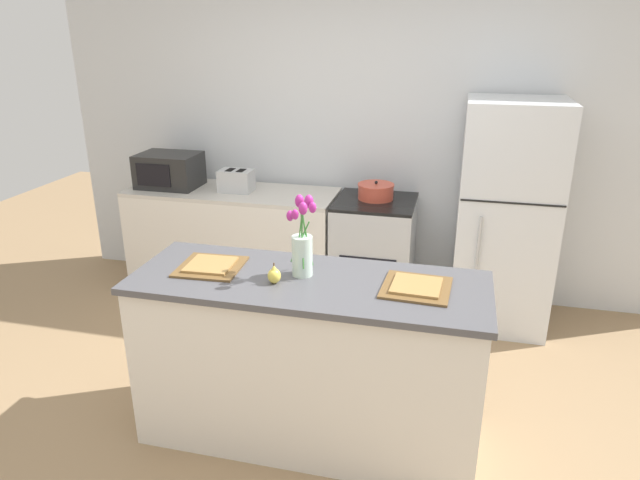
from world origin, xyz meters
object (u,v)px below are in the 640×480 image
pear_figurine (274,275)px  microwave (169,170)px  plate_setting_left (211,266)px  refrigerator (506,217)px  plate_setting_right (416,287)px  flower_vase (302,245)px  stove_range (374,255)px  cooking_pot (376,191)px  toaster (236,181)px

pear_figurine → microwave: 2.21m
microwave → plate_setting_left: bearing=-56.1°
refrigerator → plate_setting_right: (-0.51, -1.58, 0.11)m
flower_vase → microwave: size_ratio=0.86×
pear_figurine → flower_vase: bearing=50.2°
stove_range → microwave: microwave is taller
plate_setting_right → cooking_pot: 1.68m
stove_range → plate_setting_right: bearing=-74.6°
flower_vase → pear_figurine: flower_vase is taller
refrigerator → plate_setting_left: refrigerator is taller
toaster → cooking_pot: size_ratio=1.02×
toaster → cooking_pot: 1.11m
plate_setting_right → toaster: 2.20m
plate_setting_left → cooking_pot: cooking_pot is taller
plate_setting_right → cooking_pot: size_ratio=1.23×
refrigerator → cooking_pot: 0.96m
stove_range → cooking_pot: cooking_pot is taller
microwave → cooking_pot: bearing=1.5°
stove_range → plate_setting_right: 1.71m
stove_range → toaster: (-1.11, -0.01, 0.53)m
refrigerator → pear_figurine: 2.07m
cooking_pot → microwave: microwave is taller
refrigerator → plate_setting_left: bearing=-135.1°
flower_vase → toaster: flower_vase is taller
flower_vase → pear_figurine: size_ratio=3.84×
refrigerator → cooking_pot: bearing=177.5°
plate_setting_left → plate_setting_right: bearing=0.0°
plate_setting_left → cooking_pot: 1.74m
pear_figurine → cooking_pot: 1.74m
pear_figurine → microwave: bearing=130.7°
flower_vase → plate_setting_right: flower_vase is taller
plate_setting_right → cooking_pot: (-0.44, 1.62, 0.00)m
plate_setting_left → plate_setting_right: (1.07, 0.00, 0.00)m
toaster → stove_range: bearing=0.4°
refrigerator → flower_vase: bearing=-125.2°
plate_setting_right → flower_vase: bearing=177.0°
cooking_pot → plate_setting_right: bearing=-74.8°
stove_range → cooking_pot: (-0.01, 0.04, 0.50)m
pear_figurine → plate_setting_right: size_ratio=0.32×
plate_setting_left → microwave: 1.90m
refrigerator → toaster: size_ratio=5.94×
pear_figurine → microwave: (-1.44, 1.68, 0.05)m
stove_range → pear_figurine: 1.78m
pear_figurine → toaster: (-0.86, 1.67, -0.00)m
stove_range → flower_vase: flower_vase is taller
flower_vase → cooking_pot: (0.14, 1.59, -0.15)m
refrigerator → pear_figurine: refrigerator is taller
cooking_pot → toaster: bearing=-177.4°
plate_setting_left → microwave: microwave is taller
cooking_pot → microwave: size_ratio=0.57×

